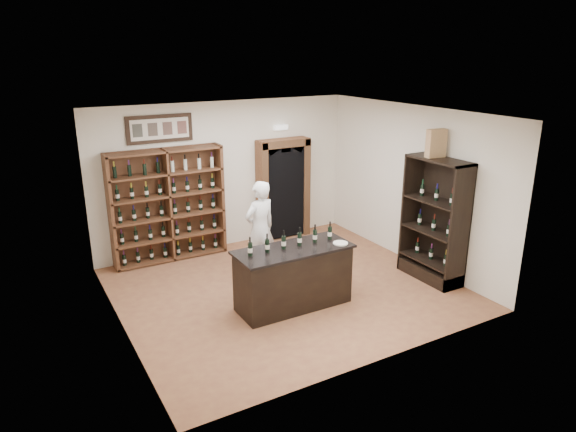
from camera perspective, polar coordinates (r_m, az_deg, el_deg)
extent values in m
plane|color=#95623B|center=(9.00, -0.25, -8.06)|extent=(5.50, 5.50, 0.00)
plane|color=white|center=(8.14, -0.28, 11.28)|extent=(5.50, 5.50, 0.00)
cube|color=silver|center=(10.62, -6.94, 4.52)|extent=(5.50, 0.04, 3.00)
cube|color=silver|center=(7.55, -18.76, -1.95)|extent=(0.04, 5.00, 3.00)
cube|color=silver|center=(10.04, 13.56, 3.35)|extent=(0.04, 5.00, 3.00)
cube|color=brown|center=(10.28, -13.46, 1.38)|extent=(2.20, 0.02, 2.20)
cube|color=brown|center=(9.88, -19.09, 0.21)|extent=(0.06, 0.38, 2.20)
cube|color=brown|center=(10.45, -7.56, 2.00)|extent=(0.06, 0.38, 2.20)
cube|color=brown|center=(10.11, -13.17, 1.13)|extent=(0.04, 0.38, 2.20)
cube|color=brown|center=(10.46, -12.76, -4.43)|extent=(2.18, 0.38, 0.04)
cube|color=brown|center=(10.31, -12.92, -2.25)|extent=(2.18, 0.38, 0.04)
cube|color=brown|center=(10.18, -13.08, -0.01)|extent=(2.18, 0.38, 0.03)
cube|color=brown|center=(10.06, -13.25, 2.29)|extent=(2.18, 0.38, 0.04)
cube|color=brown|center=(9.95, -13.43, 4.64)|extent=(2.18, 0.38, 0.04)
cube|color=brown|center=(9.87, -13.60, 7.03)|extent=(2.18, 0.38, 0.04)
cube|color=black|center=(9.97, -14.07, 9.39)|extent=(1.25, 0.04, 0.52)
cube|color=black|center=(11.11, -0.57, 2.89)|extent=(0.97, 0.29, 2.05)
cube|color=brown|center=(10.86, -2.90, 2.61)|extent=(0.14, 0.35, 2.15)
cube|color=brown|center=(11.34, 1.75, 3.30)|extent=(0.14, 0.35, 2.15)
cube|color=brown|center=(10.87, -0.54, 8.14)|extent=(1.15, 0.35, 0.16)
cube|color=white|center=(10.91, -0.82, 9.82)|extent=(0.30, 0.10, 0.10)
cube|color=black|center=(8.23, 0.59, -7.02)|extent=(1.80, 0.70, 0.94)
cube|color=black|center=(8.03, 0.61, -3.72)|extent=(1.88, 0.78, 0.04)
cylinder|color=black|center=(7.72, -4.23, -3.70)|extent=(0.07, 0.07, 0.21)
cylinder|color=beige|center=(7.72, -4.22, -3.80)|extent=(0.07, 0.07, 0.07)
cylinder|color=black|center=(7.66, -4.25, -2.66)|extent=(0.03, 0.03, 0.09)
cylinder|color=black|center=(7.84, -2.33, -3.32)|extent=(0.07, 0.07, 0.21)
cylinder|color=beige|center=(7.84, -2.32, -3.42)|extent=(0.07, 0.07, 0.07)
cylinder|color=black|center=(7.78, -2.34, -2.29)|extent=(0.03, 0.03, 0.09)
cylinder|color=black|center=(7.96, -0.49, -2.95)|extent=(0.07, 0.07, 0.21)
cylinder|color=beige|center=(7.97, -0.49, -3.05)|extent=(0.07, 0.07, 0.07)
cylinder|color=black|center=(7.91, -0.49, -1.94)|extent=(0.03, 0.03, 0.09)
cylinder|color=black|center=(8.10, 1.29, -2.59)|extent=(0.07, 0.07, 0.21)
cylinder|color=beige|center=(8.11, 1.29, -2.69)|extent=(0.07, 0.07, 0.07)
cylinder|color=black|center=(8.05, 1.30, -1.59)|extent=(0.03, 0.03, 0.09)
cylinder|color=black|center=(8.24, 3.01, -2.24)|extent=(0.07, 0.07, 0.21)
cylinder|color=beige|center=(8.25, 3.01, -2.33)|extent=(0.07, 0.07, 0.07)
cylinder|color=black|center=(8.19, 3.03, -1.25)|extent=(0.03, 0.03, 0.09)
cylinder|color=black|center=(8.39, 4.67, -1.89)|extent=(0.07, 0.07, 0.21)
cylinder|color=beige|center=(8.40, 4.67, -1.99)|extent=(0.07, 0.07, 0.07)
cylinder|color=black|center=(8.34, 4.69, -0.93)|extent=(0.03, 0.03, 0.09)
cube|color=black|center=(9.52, 16.91, -0.24)|extent=(0.02, 1.20, 2.20)
cube|color=black|center=(8.99, 18.54, -1.47)|extent=(0.48, 0.04, 2.20)
cube|color=black|center=(9.75, 13.54, 0.47)|extent=(0.48, 0.04, 2.20)
cube|color=black|center=(9.09, 16.52, 6.01)|extent=(0.48, 1.20, 0.04)
cube|color=black|center=(9.70, 15.44, -5.96)|extent=(0.48, 1.20, 0.24)
cube|color=black|center=(9.61, 15.56, -4.71)|extent=(0.48, 1.16, 0.03)
cube|color=black|center=(9.42, 15.83, -1.62)|extent=(0.48, 1.16, 0.03)
cube|color=black|center=(9.26, 16.12, 1.59)|extent=(0.48, 1.16, 0.03)
imported|color=white|center=(9.24, -3.13, -1.42)|extent=(0.72, 0.55, 1.77)
cylinder|color=beige|center=(8.24, 5.86, -3.02)|extent=(0.24, 0.24, 0.02)
cube|color=tan|center=(9.13, 16.13, 7.77)|extent=(0.36, 0.19, 0.48)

